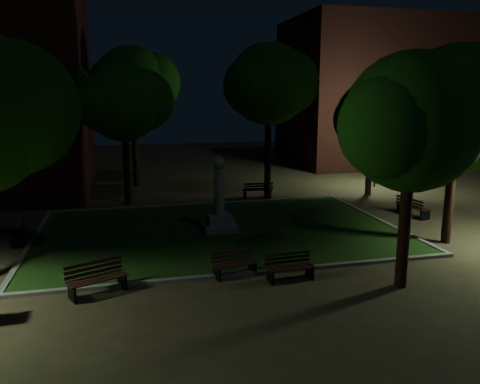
{
  "coord_description": "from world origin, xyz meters",
  "views": [
    {
      "loc": [
        -3.79,
        -17.12,
        5.82
      ],
      "look_at": [
        0.67,
        1.0,
        1.93
      ],
      "focal_mm": 35.0,
      "sensor_mm": 36.0,
      "label": 1
    }
  ],
  "objects_px": {
    "bench_left_side": "(19,233)",
    "monument": "(219,210)",
    "bench_west_near": "(97,279)",
    "bench_right_side": "(412,208)",
    "bench_near_right": "(290,268)",
    "bench_near_left": "(234,264)",
    "bench_far_side": "(258,190)"
  },
  "relations": [
    {
      "from": "bench_near_right",
      "to": "bench_right_side",
      "type": "relative_size",
      "value": 0.87
    },
    {
      "from": "monument",
      "to": "bench_near_left",
      "type": "distance_m",
      "value": 5.09
    },
    {
      "from": "bench_left_side",
      "to": "monument",
      "type": "bearing_deg",
      "value": 74.63
    },
    {
      "from": "bench_near_left",
      "to": "bench_right_side",
      "type": "height_order",
      "value": "bench_right_side"
    },
    {
      "from": "monument",
      "to": "bench_west_near",
      "type": "xyz_separation_m",
      "value": [
        -4.81,
        -5.43,
        -0.51
      ]
    },
    {
      "from": "bench_near_left",
      "to": "bench_near_right",
      "type": "bearing_deg",
      "value": -37.34
    },
    {
      "from": "bench_near_right",
      "to": "bench_left_side",
      "type": "bearing_deg",
      "value": 142.53
    },
    {
      "from": "bench_near_right",
      "to": "bench_right_side",
      "type": "bearing_deg",
      "value": 31.87
    },
    {
      "from": "bench_near_left",
      "to": "bench_west_near",
      "type": "xyz_separation_m",
      "value": [
        -4.29,
        -0.4,
        0.07
      ]
    },
    {
      "from": "bench_near_left",
      "to": "bench_near_right",
      "type": "xyz_separation_m",
      "value": [
        1.64,
        -0.75,
        0.02
      ]
    },
    {
      "from": "monument",
      "to": "bench_far_side",
      "type": "distance_m",
      "value": 7.1
    },
    {
      "from": "bench_far_side",
      "to": "bench_west_near",
      "type": "bearing_deg",
      "value": 57.33
    },
    {
      "from": "bench_near_right",
      "to": "bench_west_near",
      "type": "relative_size",
      "value": 0.86
    },
    {
      "from": "monument",
      "to": "bench_right_side",
      "type": "height_order",
      "value": "monument"
    },
    {
      "from": "bench_west_near",
      "to": "monument",
      "type": "bearing_deg",
      "value": 25.0
    },
    {
      "from": "bench_near_left",
      "to": "bench_left_side",
      "type": "xyz_separation_m",
      "value": [
        -7.57,
        5.4,
        0.02
      ]
    },
    {
      "from": "bench_right_side",
      "to": "monument",
      "type": "bearing_deg",
      "value": 80.92
    },
    {
      "from": "bench_west_near",
      "to": "bench_far_side",
      "type": "xyz_separation_m",
      "value": [
        8.28,
        11.59,
        -0.02
      ]
    },
    {
      "from": "bench_near_right",
      "to": "bench_left_side",
      "type": "height_order",
      "value": "bench_near_right"
    },
    {
      "from": "bench_near_right",
      "to": "bench_west_near",
      "type": "bearing_deg",
      "value": 172.87
    },
    {
      "from": "monument",
      "to": "bench_west_near",
      "type": "bearing_deg",
      "value": -131.56
    },
    {
      "from": "monument",
      "to": "bench_near_left",
      "type": "relative_size",
      "value": 2.05
    },
    {
      "from": "bench_near_right",
      "to": "monument",
      "type": "bearing_deg",
      "value": 97.28
    },
    {
      "from": "bench_west_near",
      "to": "bench_right_side",
      "type": "distance_m",
      "value": 15.51
    },
    {
      "from": "monument",
      "to": "bench_near_left",
      "type": "bearing_deg",
      "value": -95.87
    },
    {
      "from": "bench_near_left",
      "to": "bench_far_side",
      "type": "bearing_deg",
      "value": 57.67
    },
    {
      "from": "bench_left_side",
      "to": "bench_far_side",
      "type": "bearing_deg",
      "value": 103.9
    },
    {
      "from": "monument",
      "to": "bench_near_left",
      "type": "height_order",
      "value": "monument"
    },
    {
      "from": "monument",
      "to": "bench_right_side",
      "type": "bearing_deg",
      "value": 1.74
    },
    {
      "from": "bench_west_near",
      "to": "bench_right_side",
      "type": "xyz_separation_m",
      "value": [
        14.42,
        5.72,
        -0.0
      ]
    },
    {
      "from": "bench_near_left",
      "to": "bench_west_near",
      "type": "distance_m",
      "value": 4.31
    },
    {
      "from": "bench_west_near",
      "to": "bench_left_side",
      "type": "distance_m",
      "value": 6.66
    }
  ]
}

